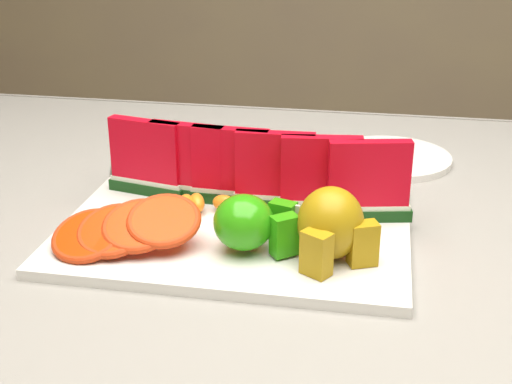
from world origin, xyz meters
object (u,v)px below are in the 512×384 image
Objects in this scene: side_plate at (390,158)px; platter at (236,228)px; pear_cluster at (332,226)px; apple_cluster at (251,223)px; fork at (118,169)px.

platter is at bearing -122.19° from side_plate.
pear_cluster is at bearing -99.80° from side_plate.
apple_cluster is 0.37m from side_plate.
apple_cluster is at bearing -64.95° from platter.
side_plate is 0.40m from fork.
pear_cluster reaches higher than fork.
pear_cluster is (0.09, -0.00, 0.01)m from apple_cluster.
platter is at bearing 150.49° from pear_cluster.
platter is 0.08m from apple_cluster.
apple_cluster reaches higher than platter.
side_plate is 1.17× the size of fork.
platter reaches higher than side_plate.
platter is at bearing 115.05° from apple_cluster.
fork is at bearing -163.70° from side_plate.
platter is 4.10× the size of pear_cluster.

